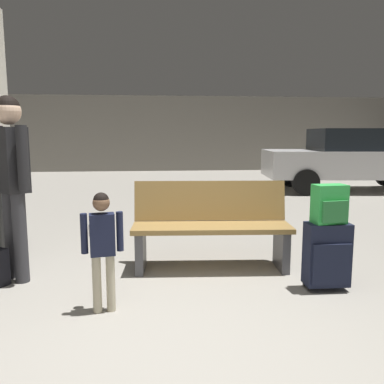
{
  "coord_description": "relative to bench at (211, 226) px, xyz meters",
  "views": [
    {
      "loc": [
        -0.1,
        -2.28,
        1.37
      ],
      "look_at": [
        0.24,
        1.3,
        0.85
      ],
      "focal_mm": 37.16,
      "sensor_mm": 36.0,
      "label": 1
    }
  ],
  "objects": [
    {
      "name": "ground_plane",
      "position": [
        -0.48,
        2.32,
        -0.49
      ],
      "size": [
        18.0,
        18.0,
        0.1
      ],
      "primitive_type": "cube",
      "color": "gray"
    },
    {
      "name": "garage_back_wall",
      "position": [
        -0.48,
        11.18,
        0.96
      ],
      "size": [
        18.0,
        0.12,
        2.8
      ],
      "primitive_type": "cube",
      "color": "gray",
      "rests_on": "ground_plane"
    },
    {
      "name": "bench",
      "position": [
        0.0,
        0.0,
        0.0
      ],
      "size": [
        1.63,
        0.62,
        0.89
      ],
      "color": "#9E7A42",
      "rests_on": "ground_plane"
    },
    {
      "name": "suitcase",
      "position": [
        0.94,
        -0.7,
        -0.12
      ],
      "size": [
        0.38,
        0.23,
        0.6
      ],
      "color": "#191E33",
      "rests_on": "ground_plane"
    },
    {
      "name": "backpack_bright",
      "position": [
        0.94,
        -0.7,
        0.33
      ],
      "size": [
        0.3,
        0.22,
        0.34
      ],
      "color": "green",
      "rests_on": "suitcase"
    },
    {
      "name": "child",
      "position": [
        -0.98,
        -0.96,
        0.14
      ],
      "size": [
        0.32,
        0.18,
        0.94
      ],
      "color": "beige",
      "rests_on": "ground_plane"
    },
    {
      "name": "adult",
      "position": [
        -1.89,
        -0.18,
        0.62
      ],
      "size": [
        0.43,
        0.46,
        1.72
      ],
      "color": "#38383D",
      "rests_on": "ground_plane"
    },
    {
      "name": "parked_car_side",
      "position": [
        4.25,
        5.31,
        0.36
      ],
      "size": [
        4.26,
        2.13,
        1.51
      ],
      "color": "silver",
      "rests_on": "ground_plane"
    }
  ]
}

